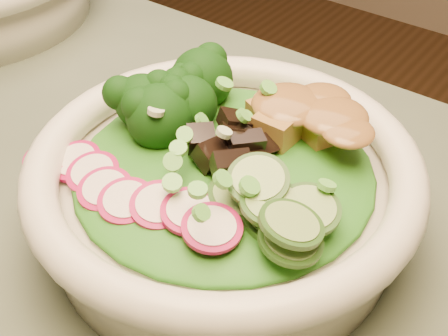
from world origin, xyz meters
The scene contains 9 objects.
salad_bowl centered at (0.23, 0.14, 0.79)m, with size 0.27×0.27×0.07m.
lettuce_bed centered at (0.23, 0.14, 0.81)m, with size 0.20×0.20×0.02m, color #175C13.
broccoli_florets centered at (0.17, 0.17, 0.83)m, with size 0.08×0.07×0.04m, color black, non-canonical shape.
radish_slices centered at (0.20, 0.08, 0.81)m, with size 0.11×0.04×0.02m, color #A20C48, non-canonical shape.
cucumber_slices centered at (0.28, 0.12, 0.82)m, with size 0.07×0.07×0.04m, color #97B866, non-canonical shape.
mushroom_heap centered at (0.23, 0.16, 0.82)m, with size 0.07×0.07×0.04m, color black, non-canonical shape.
tofu_cubes centered at (0.25, 0.20, 0.82)m, with size 0.09×0.06×0.04m, color olive, non-canonical shape.
peanut_sauce centered at (0.25, 0.20, 0.83)m, with size 0.07×0.06×0.02m, color brown.
scallion_garnish centered at (0.23, 0.14, 0.83)m, with size 0.19×0.19×0.02m, color #5FBF43, non-canonical shape.
Camera 1 is at (0.42, -0.11, 1.08)m, focal length 50.00 mm.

